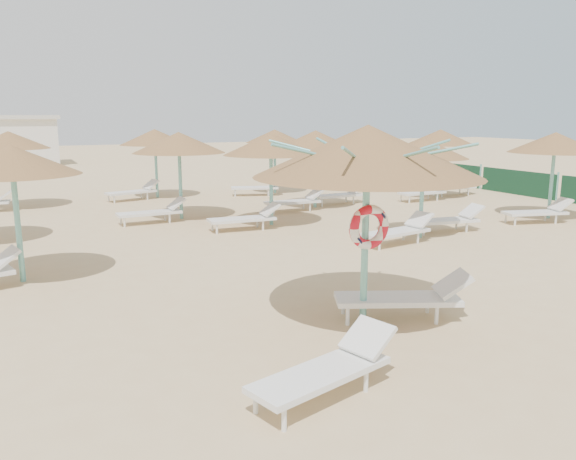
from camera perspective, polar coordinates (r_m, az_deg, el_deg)
name	(u,v)px	position (r m, az deg, el deg)	size (l,w,h in m)	color
ground	(371,332)	(8.71, 8.41, -10.18)	(120.00, 120.00, 0.00)	tan
main_palapa	(368,152)	(8.48, 8.08, 7.86)	(3.43, 3.43, 3.08)	#66B1AA
lounger_main_a	(329,368)	(6.70, 4.14, -13.82)	(2.02, 1.08, 0.70)	silver
lounger_main_b	(406,297)	(9.22, 11.91, -6.66)	(2.19, 1.44, 0.77)	silver
palapa_field	(251,144)	(18.22, -3.77, 8.70)	(20.42, 13.16, 2.72)	#66B1AA
windbreak_fence	(518,183)	(25.10, 22.36, 4.47)	(0.08, 19.84, 1.10)	#184A33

